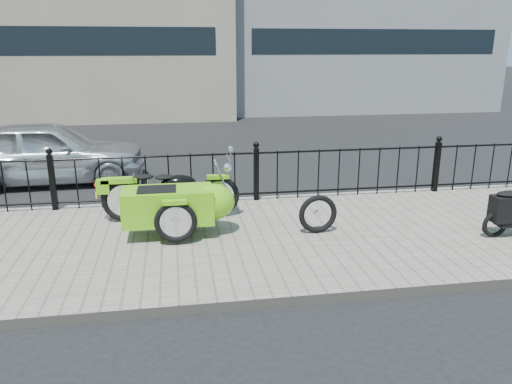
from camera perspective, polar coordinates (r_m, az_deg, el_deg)
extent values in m
plane|color=black|center=(7.96, 1.55, -4.44)|extent=(120.00, 120.00, 0.00)
cube|color=slate|center=(7.48, 2.28, -5.35)|extent=(30.00, 3.80, 0.12)
cube|color=gray|center=(9.28, -0.12, -0.98)|extent=(30.00, 0.10, 0.12)
cylinder|color=black|center=(8.91, 0.02, 4.47)|extent=(14.00, 0.04, 0.04)
cylinder|color=black|center=(9.09, 0.02, -0.16)|extent=(14.00, 0.04, 0.04)
cube|color=black|center=(9.12, -22.22, 1.01)|extent=(0.09, 0.09, 0.96)
sphere|color=black|center=(9.01, -22.59, 4.32)|extent=(0.11, 0.11, 0.11)
cube|color=black|center=(9.00, 0.02, 2.04)|extent=(0.09, 0.09, 0.96)
sphere|color=black|center=(8.88, 0.02, 5.42)|extent=(0.11, 0.11, 0.11)
cube|color=black|center=(10.16, 19.92, 2.71)|extent=(0.09, 0.09, 0.96)
sphere|color=black|center=(10.05, 20.21, 5.70)|extent=(0.11, 0.11, 0.11)
cube|color=black|center=(19.86, -23.61, 15.54)|extent=(12.50, 0.06, 1.00)
cube|color=black|center=(22.00, 13.70, 16.35)|extent=(10.50, 0.06, 1.00)
torus|color=black|center=(8.16, -4.32, -0.50)|extent=(0.69, 0.09, 0.69)
torus|color=black|center=(8.17, -14.85, -0.98)|extent=(0.69, 0.09, 0.69)
torus|color=black|center=(7.05, -9.16, -3.41)|extent=(0.60, 0.08, 0.60)
cube|color=gray|center=(8.13, -9.60, -0.61)|extent=(0.34, 0.22, 0.24)
cylinder|color=black|center=(8.15, -9.58, -1.08)|extent=(1.40, 0.04, 0.04)
ellipsoid|color=black|center=(8.06, -8.83, 1.06)|extent=(0.54, 0.29, 0.26)
cylinder|color=silver|center=(8.02, -3.13, 3.80)|extent=(0.03, 0.56, 0.03)
cylinder|color=silver|center=(8.08, -3.95, 1.62)|extent=(0.25, 0.04, 0.59)
sphere|color=silver|center=(8.05, -3.26, 2.82)|extent=(0.15, 0.15, 0.15)
cube|color=#67BC14|center=(8.07, -4.37, 1.74)|extent=(0.36, 0.12, 0.06)
cube|color=#67BC14|center=(8.09, -15.38, 1.30)|extent=(0.55, 0.16, 0.08)
ellipsoid|color=black|center=(8.04, -10.43, 1.68)|extent=(0.31, 0.22, 0.08)
ellipsoid|color=black|center=(8.05, -12.71, 1.71)|extent=(0.31, 0.22, 0.08)
sphere|color=red|center=(8.15, -17.79, 0.78)|extent=(0.07, 0.07, 0.07)
cube|color=yellow|center=(8.29, -17.73, -0.25)|extent=(0.02, 0.14, 0.10)
cube|color=#67BC14|center=(7.38, -10.01, -1.52)|extent=(1.30, 0.62, 0.50)
ellipsoid|color=#67BC14|center=(7.39, -4.98, -1.10)|extent=(0.65, 0.60, 0.54)
cube|color=black|center=(7.32, -11.27, 0.14)|extent=(0.55, 0.43, 0.06)
cube|color=#67BC14|center=(6.96, -9.27, -1.16)|extent=(0.34, 0.11, 0.06)
torus|color=black|center=(8.10, 25.64, -3.35)|extent=(0.39, 0.07, 0.39)
cube|color=black|center=(8.14, 26.95, -1.68)|extent=(0.53, 0.25, 0.38)
ellipsoid|color=black|center=(8.08, 27.15, -0.19)|extent=(0.45, 0.23, 0.09)
torus|color=black|center=(7.50, 7.09, -2.52)|extent=(0.59, 0.10, 0.59)
imported|color=silver|center=(11.42, -22.69, 4.23)|extent=(4.02, 1.73, 1.35)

